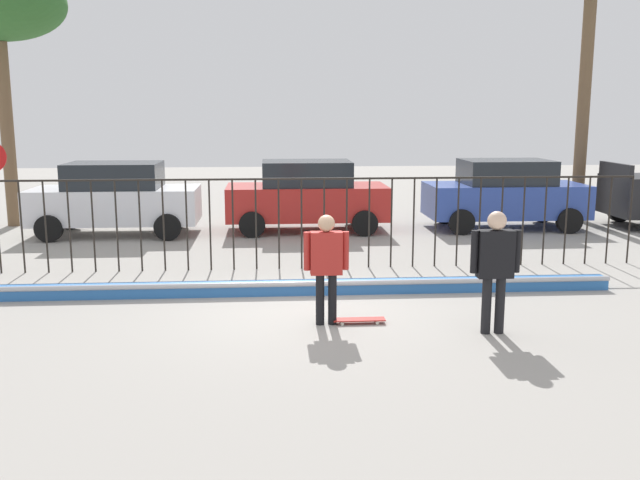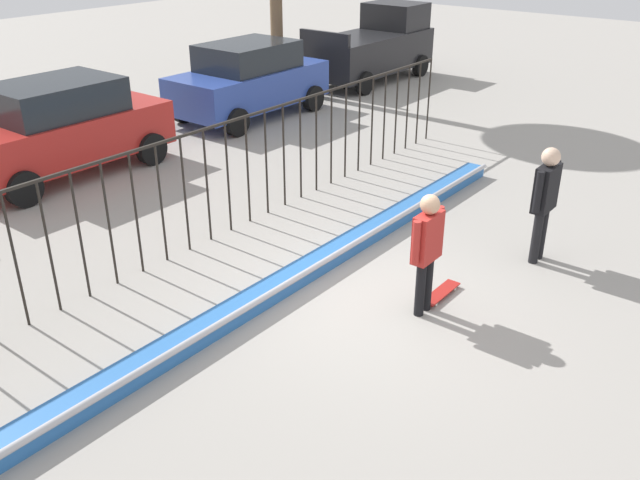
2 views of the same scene
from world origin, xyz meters
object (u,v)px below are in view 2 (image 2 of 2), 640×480
Objects in this scene: skateboarder at (427,244)px; parked_car_blue at (249,79)px; skateboard at (441,293)px; pickup_truck at (373,46)px; parked_car_red at (60,128)px; camera_operator at (545,195)px.

parked_car_blue reaches higher than skateboarder.
skateboarder is 2.12× the size of skateboard.
skateboard is 13.72m from pickup_truck.
pickup_truck is at bearing 30.66° from skateboard.
skateboard is (0.51, -0.00, -0.96)m from skateboarder.
pickup_truck is (11.11, -0.07, 0.06)m from parked_car_red.
skateboard is 8.57m from parked_car_red.
parked_car_blue reaches higher than skateboard.
camera_operator is (2.40, -0.61, 0.07)m from skateboarder.
camera_operator is 9.69m from parked_car_blue.
camera_operator is 12.68m from pickup_truck.
pickup_truck is at bearing -1.64° from parked_car_blue.
camera_operator is 9.40m from parked_car_red.
parked_car_red is at bearing 177.24° from pickup_truck.
pickup_truck is (8.87, 9.06, -0.05)m from camera_operator.
camera_operator is at bearing -72.91° from parked_car_red.
skateboarder is 1.09m from skateboard.
camera_operator is 0.39× the size of pickup_truck.
skateboard is 0.44× the size of camera_operator.
skateboarder is at bearing -124.55° from parked_car_blue.
parked_car_blue is at bearing -110.24° from camera_operator.
pickup_truck reaches higher than parked_car_red.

